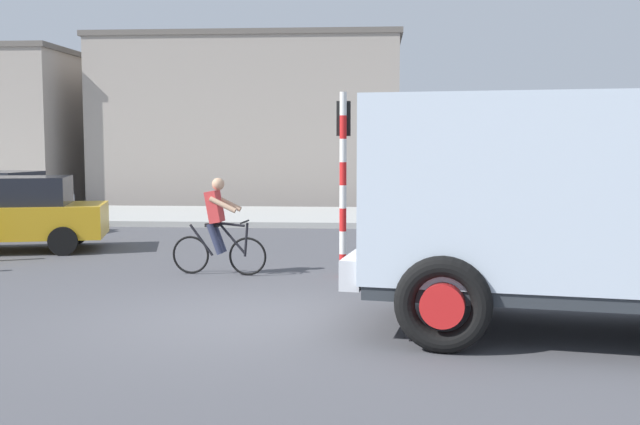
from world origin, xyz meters
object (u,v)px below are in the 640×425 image
(truck_foreground, at_px, (585,198))
(cyclist, at_px, (218,226))
(traffic_light_pole, at_px, (343,158))
(pedestrian_near_kerb, at_px, (481,207))
(car_red_near, at_px, (11,213))

(truck_foreground, bearing_deg, cyclist, 144.62)
(traffic_light_pole, distance_m, pedestrian_near_kerb, 5.44)
(truck_foreground, relative_size, pedestrian_near_kerb, 3.55)
(truck_foreground, xyz_separation_m, pedestrian_near_kerb, (-0.11, 8.18, -0.82))
(pedestrian_near_kerb, bearing_deg, traffic_light_pole, -124.25)
(car_red_near, bearing_deg, traffic_light_pole, -19.01)
(pedestrian_near_kerb, bearing_deg, cyclist, -139.61)
(traffic_light_pole, distance_m, car_red_near, 7.77)
(traffic_light_pole, bearing_deg, car_red_near, 160.99)
(car_red_near, height_order, pedestrian_near_kerb, pedestrian_near_kerb)
(traffic_light_pole, bearing_deg, cyclist, -179.07)
(cyclist, bearing_deg, traffic_light_pole, 0.93)
(truck_foreground, relative_size, car_red_near, 1.34)
(cyclist, distance_m, pedestrian_near_kerb, 6.81)
(truck_foreground, xyz_separation_m, traffic_light_pole, (-3.09, 3.80, 0.40))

